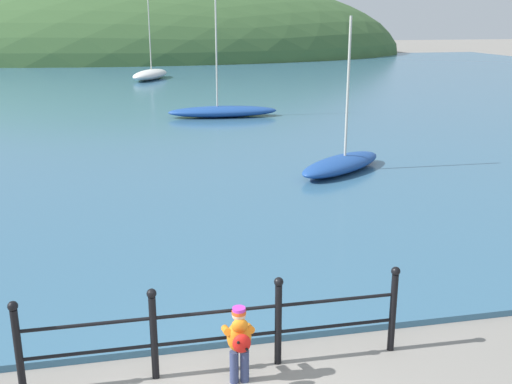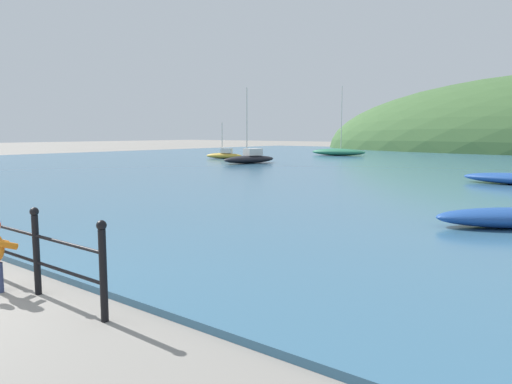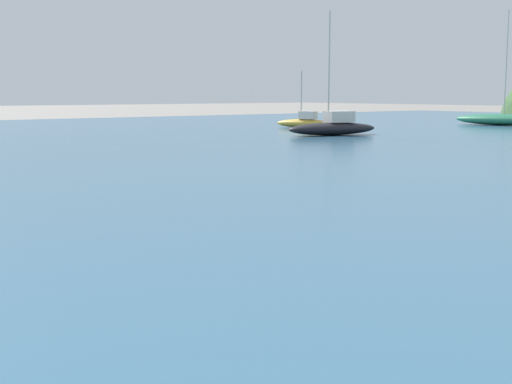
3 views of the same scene
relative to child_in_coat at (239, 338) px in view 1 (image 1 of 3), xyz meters
name	(u,v)px [view 1 (image 1 of 3)]	position (x,y,z in m)	size (l,w,h in m)	color
water	(142,89)	(-0.31, 30.82, -0.56)	(80.00, 60.00, 0.10)	#386684
far_hillside	(134,56)	(-0.31, 63.99, -0.61)	(61.94, 34.07, 18.21)	#3D6033
iron_railing	(217,325)	(-0.22, 0.32, 0.04)	(4.81, 0.12, 1.21)	black
child_in_coat	(239,338)	(0.00, 0.00, 0.00)	(0.38, 0.53, 1.00)	navy
boat_far_left	(341,163)	(4.60, 9.19, -0.26)	(3.38, 2.93, 4.22)	#1E4793
boat_far_right	(150,74)	(0.39, 35.97, -0.16)	(3.38, 5.01, 5.93)	silver
boat_nearest_quay	(223,111)	(2.81, 19.27, -0.25)	(4.77, 1.51, 5.65)	#1E4793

